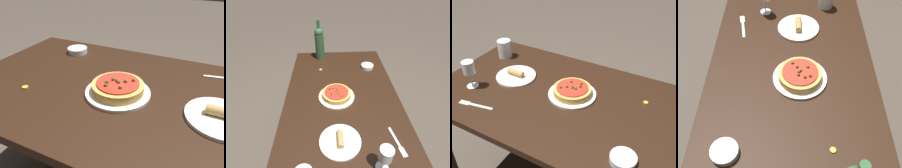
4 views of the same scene
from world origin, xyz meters
TOP-DOWN VIEW (x-y plane):
  - ground_plane at (0.00, 0.00)m, footprint 14.00×14.00m
  - dining_table at (0.00, 0.00)m, footprint 1.37×0.78m
  - dinner_plate at (0.02, 0.04)m, footprint 0.25×0.25m
  - pizza at (0.02, 0.04)m, footprint 0.20×0.20m
  - side_bowl at (0.39, -0.24)m, footprint 0.10×0.10m
  - fork at (-0.36, -0.27)m, footprint 0.18×0.05m
  - side_plate at (-0.33, 0.04)m, footprint 0.22×0.22m
  - bottle_cap at (0.37, 0.16)m, footprint 0.02×0.02m

SIDE VIEW (x-z plane):
  - ground_plane at x=0.00m, z-range 0.00..0.00m
  - dining_table at x=0.00m, z-range 0.27..0.99m
  - fork at x=-0.36m, z-range 0.72..0.73m
  - bottle_cap at x=0.37m, z-range 0.72..0.73m
  - dinner_plate at x=0.02m, z-range 0.72..0.74m
  - side_plate at x=-0.33m, z-range 0.71..0.76m
  - side_bowl at x=0.39m, z-range 0.72..0.75m
  - pizza at x=0.02m, z-range 0.73..0.78m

